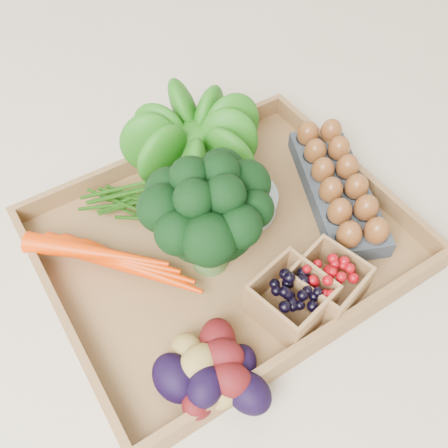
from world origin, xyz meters
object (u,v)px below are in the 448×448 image
egg_carton (336,190)px  cherry_bowl (241,201)px  broccoli (209,233)px  tray (224,244)px

egg_carton → cherry_bowl: bearing=179.1°
broccoli → egg_carton: (0.25, -0.00, -0.06)m
tray → cherry_bowl: (0.06, 0.04, 0.02)m
tray → egg_carton: bearing=-5.8°
broccoli → cherry_bowl: size_ratio=1.53×
broccoli → egg_carton: broccoli is taller
tray → egg_carton: 0.22m
tray → egg_carton: size_ratio=1.99×
tray → broccoli: size_ratio=2.93×
tray → broccoli: bearing=-151.4°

